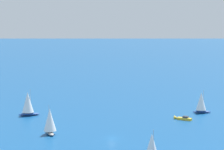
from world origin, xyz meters
name	(u,v)px	position (x,y,z in m)	size (l,w,h in m)	color
ground_plane	(112,138)	(0.00, 0.00, 0.00)	(2000.00, 2000.00, 0.00)	navy
motorboat_far_port	(182,118)	(33.51, 19.75, 0.55)	(6.24, 6.17, 2.03)	gold
sailboat_offshore	(50,121)	(-18.96, 10.21, 4.56)	(4.67, 7.92, 9.98)	#9E9993
sailboat_trailing	(28,104)	(-23.65, 42.96, 5.00)	(8.51, 4.70, 10.96)	#23478C
sailboat_outer_ring_c	(201,102)	(46.45, 29.70, 4.47)	(7.88, 5.09, 9.79)	#23478C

